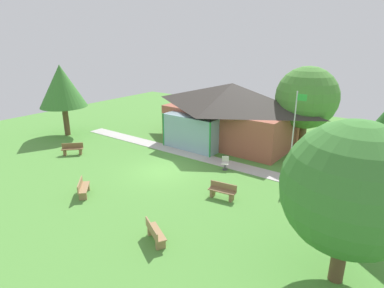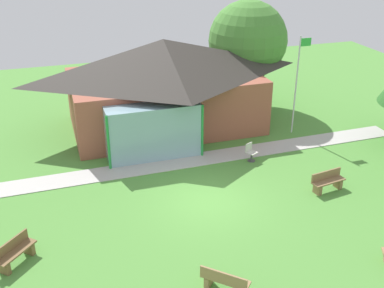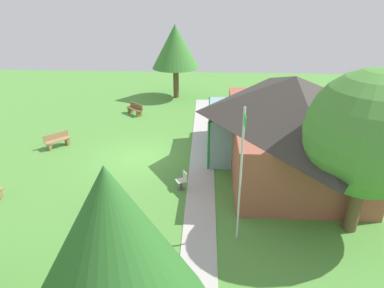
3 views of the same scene
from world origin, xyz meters
name	(u,v)px [view 2 (image 2 of 3)]	position (x,y,z in m)	size (l,w,h in m)	color
ground_plane	(208,200)	(0.00, 0.00, 0.00)	(44.00, 44.00, 0.00)	#54933D
pavilion	(164,83)	(0.24, 7.81, 2.48)	(10.78, 7.62, 4.77)	#A35642
footpath	(183,162)	(0.00, 3.48, 0.01)	(22.59, 1.30, 0.03)	#BCB7B2
flagpole	(297,81)	(6.52, 5.00, 2.86)	(0.64, 0.08, 5.16)	silver
bench_mid_right	(328,182)	(4.99, -0.78, 0.40)	(1.55, 0.67, 0.84)	olive
bench_mid_left	(15,253)	(-7.32, -1.72, 0.40)	(1.35, 1.40, 0.84)	brown
bench_front_center	(225,281)	(-1.27, -5.08, 0.40)	(1.39, 1.35, 0.84)	#9E7A51
patio_chair_lawn_spare	(251,153)	(3.04, 2.67, 0.42)	(0.59, 0.59, 0.86)	beige
tree_behind_pavilion_right	(248,40)	(5.68, 9.43, 4.00)	(4.53, 4.53, 6.28)	brown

